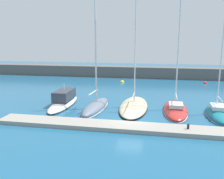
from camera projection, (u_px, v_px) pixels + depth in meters
ground_plane at (130, 122)px, 23.26m from camera, size 120.00×120.00×0.00m
dock_pier at (127, 127)px, 21.38m from camera, size 24.70×2.24×0.39m
breakwater_seawall at (145, 72)px, 50.57m from camera, size 108.00×2.81×2.29m
motorboat_white_nearest at (64, 101)px, 29.22m from camera, size 2.44×8.35×2.95m
sailboat_slate_second at (96, 106)px, 27.57m from camera, size 2.40×7.84×12.60m
sailboat_sand_third at (134, 106)px, 27.89m from camera, size 3.34×9.50×17.74m
sailboat_red_fourth at (175, 109)px, 26.66m from camera, size 2.78×8.08×13.38m
sailboat_teal_fifth at (218, 113)px, 24.98m from camera, size 2.44×6.64×10.38m
mooring_buoy_red at (205, 84)px, 43.77m from camera, size 0.69×0.69×0.69m
mooring_buoy_yellow at (122, 82)px, 45.03m from camera, size 0.80×0.80×0.80m
dock_bollard at (188, 126)px, 20.34m from camera, size 0.20×0.20×0.44m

